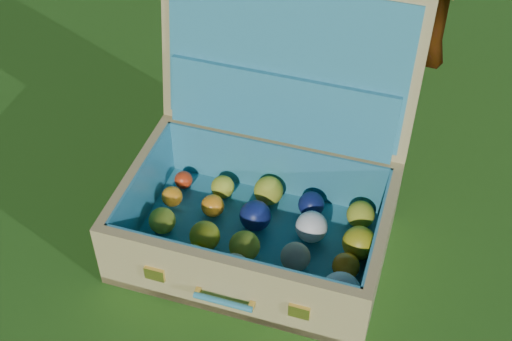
% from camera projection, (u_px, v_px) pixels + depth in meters
% --- Properties ---
extents(ground, '(60.00, 60.00, 0.00)m').
position_uv_depth(ground, '(250.00, 295.00, 1.64)').
color(ground, '#215114').
rests_on(ground, ground).
extents(suitcase, '(0.73, 0.66, 0.59)m').
position_uv_depth(suitcase, '(268.00, 178.00, 1.68)').
color(suitcase, tan).
rests_on(suitcase, ground).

